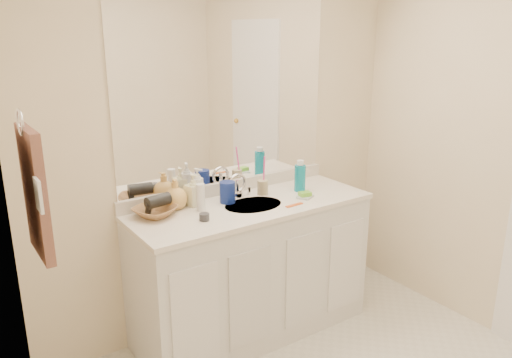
{
  "coord_description": "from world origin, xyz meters",
  "views": [
    {
      "loc": [
        -1.6,
        -1.36,
        1.9
      ],
      "look_at": [
        0.0,
        0.97,
        1.05
      ],
      "focal_mm": 35.0,
      "sensor_mm": 36.0,
      "label": 1
    }
  ],
  "objects": [
    {
      "name": "soap_bottle_yellow",
      "position": [
        -0.42,
        1.21,
        0.97
      ],
      "size": [
        0.19,
        0.19,
        0.18
      ],
      "primitive_type": "imported",
      "rotation": [
        0.0,
        0.0,
        -0.42
      ],
      "color": "#E2AE58",
      "rests_on": "countertop"
    },
    {
      "name": "faucet",
      "position": [
        0.0,
        1.18,
        0.94
      ],
      "size": [
        0.02,
        0.02,
        0.11
      ],
      "primitive_type": "cylinder",
      "color": "silver",
      "rests_on": "countertop"
    },
    {
      "name": "green_soap",
      "position": [
        0.34,
        0.93,
        0.9
      ],
      "size": [
        0.08,
        0.06,
        0.03
      ],
      "primitive_type": "cube",
      "rotation": [
        0.0,
        0.0,
        -0.16
      ],
      "color": "#6EC32F",
      "rests_on": "soap_dish"
    },
    {
      "name": "wall_left",
      "position": [
        -1.3,
        0.0,
        1.2
      ],
      "size": [
        0.02,
        2.6,
        2.4
      ],
      "primitive_type": "cube",
      "color": "#F3E1BE",
      "rests_on": "floor"
    },
    {
      "name": "hand_towel",
      "position": [
        -1.25,
        0.77,
        1.25
      ],
      "size": [
        0.04,
        0.32,
        0.55
      ],
      "primitive_type": "cube",
      "color": "brown",
      "rests_on": "towel_ring"
    },
    {
      "name": "sink_basin",
      "position": [
        0.0,
        1.0,
        0.87
      ],
      "size": [
        0.37,
        0.37,
        0.02
      ],
      "primitive_type": "cylinder",
      "color": "#BBB5A4",
      "rests_on": "countertop"
    },
    {
      "name": "toothbrush",
      "position": [
        0.17,
        1.13,
        1.03
      ],
      "size": [
        0.02,
        0.04,
        0.21
      ],
      "primitive_type": "cylinder",
      "rotation": [
        0.14,
        0.0,
        -0.39
      ],
      "color": "#FF43B0",
      "rests_on": "tan_cup"
    },
    {
      "name": "mirror",
      "position": [
        0.0,
        1.29,
        1.56
      ],
      "size": [
        1.48,
        0.01,
        1.2
      ],
      "primitive_type": "cube",
      "color": "white",
      "rests_on": "wall_back"
    },
    {
      "name": "extra_white_bottle",
      "position": [
        -0.31,
        1.09,
        0.96
      ],
      "size": [
        0.06,
        0.06,
        0.16
      ],
      "primitive_type": "cylinder",
      "rotation": [
        0.0,
        0.0,
        -0.19
      ],
      "color": "white",
      "rests_on": "countertop"
    },
    {
      "name": "mouthwash_bottle",
      "position": [
        0.41,
        1.06,
        0.97
      ],
      "size": [
        0.09,
        0.09,
        0.17
      ],
      "primitive_type": "cylinder",
      "rotation": [
        0.0,
        0.0,
        0.24
      ],
      "color": "#0D819C",
      "rests_on": "countertop"
    },
    {
      "name": "orange_comb",
      "position": [
        0.2,
        0.85,
        0.88
      ],
      "size": [
        0.12,
        0.03,
        0.01
      ],
      "primitive_type": "cube",
      "rotation": [
        0.0,
        0.0,
        0.05
      ],
      "color": "#D95316",
      "rests_on": "countertop"
    },
    {
      "name": "switch_plate",
      "position": [
        -1.27,
        0.57,
        1.3
      ],
      "size": [
        0.01,
        0.08,
        0.13
      ],
      "primitive_type": "cube",
      "color": "white",
      "rests_on": "wall_left"
    },
    {
      "name": "vanity_cabinet",
      "position": [
        0.0,
        1.02,
        0.42
      ],
      "size": [
        1.5,
        0.55,
        0.85
      ],
      "primitive_type": "cube",
      "color": "silver",
      "rests_on": "floor"
    },
    {
      "name": "blue_mug",
      "position": [
        -0.11,
        1.13,
        0.95
      ],
      "size": [
        0.11,
        0.11,
        0.13
      ],
      "primitive_type": "cylinder",
      "rotation": [
        0.0,
        0.0,
        0.14
      ],
      "color": "navy",
      "rests_on": "countertop"
    },
    {
      "name": "countertop",
      "position": [
        0.0,
        1.02,
        0.86
      ],
      "size": [
        1.52,
        0.57,
        0.03
      ],
      "primitive_type": "cube",
      "color": "white",
      "rests_on": "vanity_cabinet"
    },
    {
      "name": "wall_back",
      "position": [
        0.0,
        1.3,
        1.2
      ],
      "size": [
        2.6,
        0.02,
        2.4
      ],
      "primitive_type": "cube",
      "color": "#F3E1BE",
      "rests_on": "floor"
    },
    {
      "name": "hair_dryer",
      "position": [
        -0.55,
        1.16,
        0.97
      ],
      "size": [
        0.15,
        0.1,
        0.07
      ],
      "primitive_type": "cylinder",
      "rotation": [
        0.0,
        1.57,
        0.17
      ],
      "color": "black",
      "rests_on": "wicker_basket"
    },
    {
      "name": "towel_ring",
      "position": [
        -1.27,
        0.77,
        1.55
      ],
      "size": [
        0.01,
        0.11,
        0.11
      ],
      "primitive_type": "torus",
      "rotation": [
        0.0,
        1.57,
        0.0
      ],
      "color": "silver",
      "rests_on": "wall_left"
    },
    {
      "name": "dark_jar",
      "position": [
        -0.37,
        0.94,
        0.9
      ],
      "size": [
        0.07,
        0.07,
        0.04
      ],
      "primitive_type": "cylinder",
      "rotation": [
        0.0,
        0.0,
        -0.23
      ],
      "color": "#303137",
      "rests_on": "countertop"
    },
    {
      "name": "wicker_basket",
      "position": [
        -0.57,
        1.16,
        0.91
      ],
      "size": [
        0.31,
        0.31,
        0.06
      ],
      "primitive_type": "imported",
      "rotation": [
        0.0,
        0.0,
        0.42
      ],
      "color": "brown",
      "rests_on": "countertop"
    },
    {
      "name": "soap_bottle_cream",
      "position": [
        -0.3,
        1.2,
        0.98
      ],
      "size": [
        0.1,
        0.11,
        0.19
      ],
      "primitive_type": "imported",
      "rotation": [
        0.0,
        0.0,
        0.21
      ],
      "color": "#FAF9CC",
      "rests_on": "countertop"
    },
    {
      "name": "soap_bottle_white",
      "position": [
        -0.26,
        1.22,
        0.99
      ],
      "size": [
        0.11,
        0.11,
        0.22
      ],
      "primitive_type": "imported",
      "rotation": [
        0.0,
        0.0,
        0.34
      ],
      "color": "white",
      "rests_on": "countertop"
    },
    {
      "name": "tan_cup",
      "position": [
        0.16,
        1.13,
        0.93
      ],
      "size": [
        0.08,
        0.08,
        0.09
      ],
      "primitive_type": "cylinder",
      "rotation": [
        0.0,
        0.0,
        0.25
      ],
      "color": "tan",
      "rests_on": "countertop"
    },
    {
      "name": "backsplash",
      "position": [
        0.0,
        1.29,
        0.92
      ],
      "size": [
        1.52,
        0.03,
        0.08
      ],
      "primitive_type": "cube",
      "color": "silver",
      "rests_on": "countertop"
    },
    {
      "name": "soap_dish",
      "position": [
        0.34,
        0.93,
        0.89
      ],
      "size": [
        0.13,
        0.12,
        0.01
      ],
      "primitive_type": "cube",
      "rotation": [
        0.0,
        0.0,
        0.43
      ],
      "color": "silver",
      "rests_on": "countertop"
    }
  ]
}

